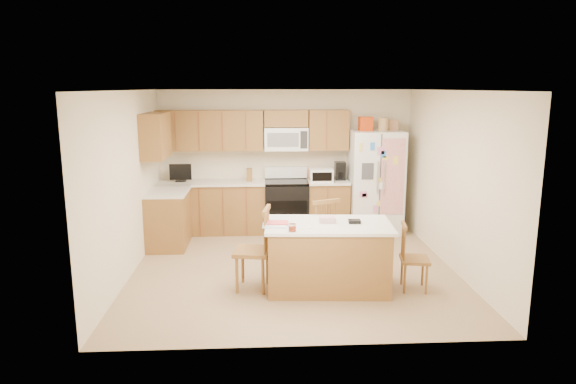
{
  "coord_description": "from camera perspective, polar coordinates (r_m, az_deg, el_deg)",
  "views": [
    {
      "loc": [
        -0.46,
        -6.95,
        2.54
      ],
      "look_at": [
        -0.06,
        0.35,
        1.04
      ],
      "focal_mm": 32.0,
      "sensor_mm": 36.0,
      "label": 1
    }
  ],
  "objects": [
    {
      "name": "windsor_chair_left",
      "position": [
        6.56,
        -3.75,
        -6.53
      ],
      "size": [
        0.51,
        0.53,
        1.07
      ],
      "color": "brown",
      "rests_on": "ground"
    },
    {
      "name": "ground",
      "position": [
        7.41,
        0.6,
        -8.47
      ],
      "size": [
        4.5,
        4.5,
        0.0
      ],
      "primitive_type": "plane",
      "color": "#9B7A52",
      "rests_on": "ground"
    },
    {
      "name": "cabinetry",
      "position": [
        8.91,
        -6.46,
        0.99
      ],
      "size": [
        3.36,
        1.56,
        2.15
      ],
      "color": "brown",
      "rests_on": "ground"
    },
    {
      "name": "room_shell",
      "position": [
        7.05,
        0.62,
        2.6
      ],
      "size": [
        4.6,
        4.6,
        2.52
      ],
      "color": "beige",
      "rests_on": "ground"
    },
    {
      "name": "stove",
      "position": [
        9.14,
        -0.18,
        -1.5
      ],
      "size": [
        0.76,
        0.65,
        1.13
      ],
      "color": "black",
      "rests_on": "ground"
    },
    {
      "name": "windsor_chair_back",
      "position": [
        7.26,
        3.61,
        -4.86
      ],
      "size": [
        0.58,
        0.56,
        1.04
      ],
      "color": "brown",
      "rests_on": "ground"
    },
    {
      "name": "island",
      "position": [
        6.59,
        4.46,
        -7.08
      ],
      "size": [
        1.65,
        1.02,
        0.95
      ],
      "color": "brown",
      "rests_on": "ground"
    },
    {
      "name": "windsor_chair_right",
      "position": [
        6.74,
        13.7,
        -7.21
      ],
      "size": [
        0.41,
        0.42,
        0.86
      ],
      "color": "brown",
      "rests_on": "ground"
    },
    {
      "name": "refrigerator",
      "position": [
        9.2,
        9.66,
        1.27
      ],
      "size": [
        0.9,
        0.79,
        2.04
      ],
      "color": "white",
      "rests_on": "ground"
    }
  ]
}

